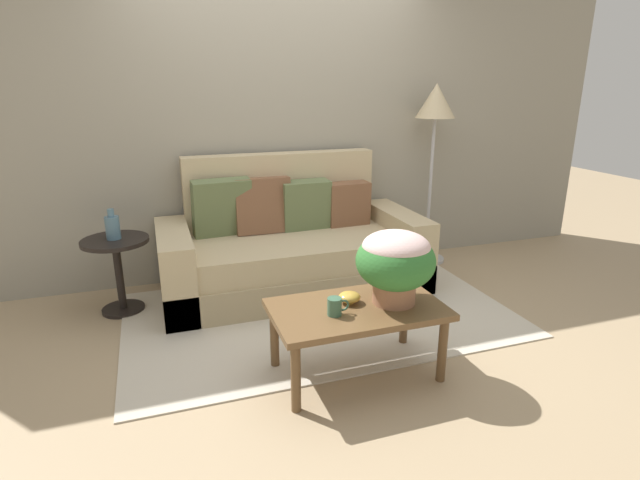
# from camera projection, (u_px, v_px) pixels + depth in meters

# --- Properties ---
(ground_plane) EXTENTS (14.00, 14.00, 0.00)m
(ground_plane) POSITION_uv_depth(u_px,v_px,m) (321.00, 317.00, 3.64)
(ground_plane) COLOR tan
(wall_back) EXTENTS (6.40, 0.12, 2.72)m
(wall_back) POSITION_uv_depth(u_px,v_px,m) (278.00, 116.00, 4.24)
(wall_back) COLOR gray
(wall_back) RESTS_ON ground
(area_rug) EXTENTS (2.75, 1.67, 0.01)m
(area_rug) POSITION_uv_depth(u_px,v_px,m) (319.00, 314.00, 3.68)
(area_rug) COLOR beige
(area_rug) RESTS_ON ground
(couch) EXTENTS (2.08, 0.94, 1.07)m
(couch) POSITION_uv_depth(u_px,v_px,m) (291.00, 248.00, 4.09)
(couch) COLOR tan
(couch) RESTS_ON ground
(coffee_table) EXTENTS (0.97, 0.57, 0.43)m
(coffee_table) POSITION_uv_depth(u_px,v_px,m) (357.00, 315.00, 2.83)
(coffee_table) COLOR brown
(coffee_table) RESTS_ON ground
(side_table) EXTENTS (0.47, 0.47, 0.56)m
(side_table) POSITION_uv_depth(u_px,v_px,m) (118.00, 262.00, 3.63)
(side_table) COLOR black
(side_table) RESTS_ON ground
(floor_lamp) EXTENTS (0.35, 0.35, 1.63)m
(floor_lamp) POSITION_uv_depth(u_px,v_px,m) (435.00, 119.00, 4.40)
(floor_lamp) COLOR #B2B2B7
(floor_lamp) RESTS_ON ground
(potted_plant) EXTENTS (0.45, 0.45, 0.42)m
(potted_plant) POSITION_uv_depth(u_px,v_px,m) (395.00, 260.00, 2.79)
(potted_plant) COLOR #A36B4C
(potted_plant) RESTS_ON coffee_table
(coffee_mug) EXTENTS (0.12, 0.08, 0.10)m
(coffee_mug) POSITION_uv_depth(u_px,v_px,m) (335.00, 306.00, 2.70)
(coffee_mug) COLOR #3D664C
(coffee_mug) RESTS_ON coffee_table
(snack_bowl) EXTENTS (0.13, 0.13, 0.07)m
(snack_bowl) POSITION_uv_depth(u_px,v_px,m) (350.00, 297.00, 2.85)
(snack_bowl) COLOR gold
(snack_bowl) RESTS_ON coffee_table
(table_vase) EXTENTS (0.10, 0.10, 0.22)m
(table_vase) POSITION_uv_depth(u_px,v_px,m) (113.00, 227.00, 3.55)
(table_vase) COLOR slate
(table_vase) RESTS_ON side_table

